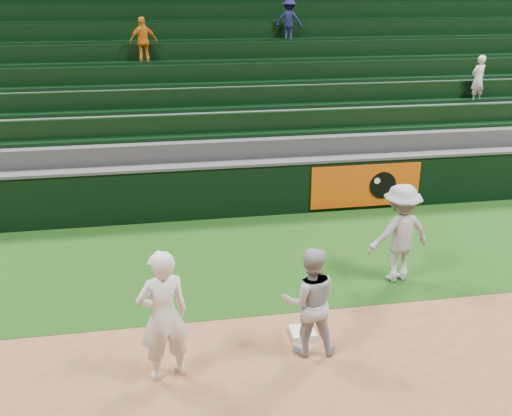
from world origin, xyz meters
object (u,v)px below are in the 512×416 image
Objects in this scene: baserunner at (310,301)px; base_coach at (400,233)px; first_base at (303,332)px; first_baseman at (163,316)px.

baserunner is 0.91× the size of base_coach.
first_baseman is (-2.04, -0.63, 0.89)m from first_base.
base_coach is at bearing 34.45° from first_base.
first_base is 2.65m from base_coach.
first_baseman is 1.15× the size of baserunner.
first_base is at bearing -178.95° from first_baseman.
base_coach reaches higher than baserunner.
baserunner is (2.02, 0.23, -0.12)m from first_baseman.
first_baseman is 4.59m from base_coach.
base_coach is (2.09, 1.81, 0.08)m from baserunner.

